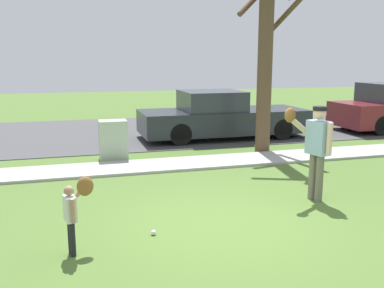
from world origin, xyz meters
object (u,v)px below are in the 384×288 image
at_px(person_child, 75,205).
at_px(baseball, 153,232).
at_px(parked_pickup_dark, 221,117).
at_px(person_adult, 315,142).
at_px(utility_cabinet, 113,140).
at_px(street_tree_near, 266,43).

bearing_deg(person_child, baseball, -0.05).
xyz_separation_m(person_child, parked_pickup_dark, (4.52, 7.19, 0.04)).
bearing_deg(person_adult, person_child, -0.35).
distance_m(person_adult, utility_cabinet, 5.17).
height_order(person_child, baseball, person_child).
height_order(person_child, utility_cabinet, utility_cabinet).
distance_m(person_adult, baseball, 3.26).
relative_size(person_child, parked_pickup_dark, 0.19).
bearing_deg(baseball, street_tree_near, 50.40).
bearing_deg(street_tree_near, parked_pickup_dark, 100.26).
bearing_deg(utility_cabinet, street_tree_near, -2.47).
bearing_deg(parked_pickup_dark, person_child, -122.13).
xyz_separation_m(person_adult, baseball, (-3.01, -0.75, -1.01)).
xyz_separation_m(utility_cabinet, parked_pickup_dark, (3.55, 2.07, 0.18)).
distance_m(person_child, utility_cabinet, 5.22).
height_order(person_child, street_tree_near, street_tree_near).
xyz_separation_m(person_child, street_tree_near, (4.92, 4.95, 2.23)).
bearing_deg(person_adult, baseball, -0.46).
distance_m(baseball, parked_pickup_dark, 7.77).
relative_size(person_child, utility_cabinet, 0.98).
bearing_deg(baseball, person_adult, 13.99).
distance_m(baseball, utility_cabinet, 4.88).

